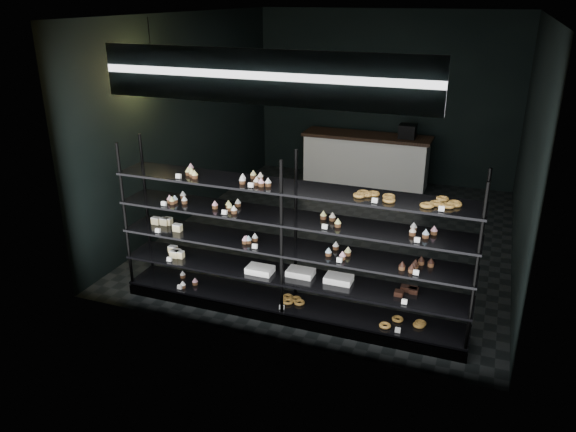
{
  "coord_description": "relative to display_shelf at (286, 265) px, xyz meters",
  "views": [
    {
      "loc": [
        2.07,
        -7.7,
        3.47
      ],
      "look_at": [
        -0.12,
        -1.9,
        0.99
      ],
      "focal_mm": 35.0,
      "sensor_mm": 36.0,
      "label": 1
    }
  ],
  "objects": [
    {
      "name": "room",
      "position": [
        -0.07,
        2.45,
        0.97
      ],
      "size": [
        5.01,
        6.01,
        3.2
      ],
      "color": "black",
      "rests_on": "ground"
    },
    {
      "name": "display_shelf",
      "position": [
        0.0,
        0.0,
        0.0
      ],
      "size": [
        4.0,
        0.5,
        1.91
      ],
      "color": "black",
      "rests_on": "room"
    },
    {
      "name": "signage",
      "position": [
        -0.07,
        -0.48,
        2.12
      ],
      "size": [
        3.3,
        0.05,
        0.5
      ],
      "color": "#0B1739",
      "rests_on": "room"
    },
    {
      "name": "pendant_lamp",
      "position": [
        -2.27,
        1.08,
        1.82
      ],
      "size": [
        0.33,
        0.33,
        0.89
      ],
      "color": "black",
      "rests_on": "room"
    },
    {
      "name": "service_counter",
      "position": [
        -0.25,
        4.95,
        -0.13
      ],
      "size": [
        2.4,
        0.65,
        1.23
      ],
      "color": "silver",
      "rests_on": "room"
    }
  ]
}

